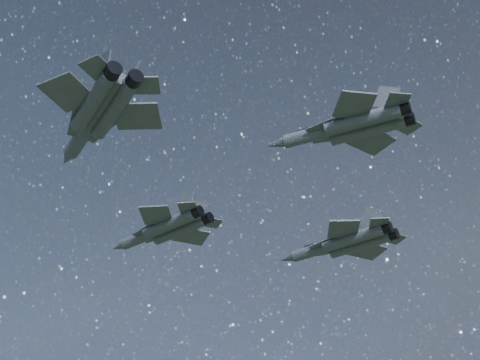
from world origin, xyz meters
The scene contains 4 objects.
jet_lead centered at (-12.99, -4.95, 138.92)m, with size 17.05×12.09×4.33m.
jet_left centered at (0.06, 17.50, 141.84)m, with size 19.01×13.29×4.79m.
jet_right centered at (-2.69, -25.56, 139.79)m, with size 19.42×12.93×4.93m.
jet_slot centered at (15.90, -6.07, 140.24)m, with size 17.26×11.66×4.35m.
Camera 1 is at (46.33, -61.42, 91.09)m, focal length 55.00 mm.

